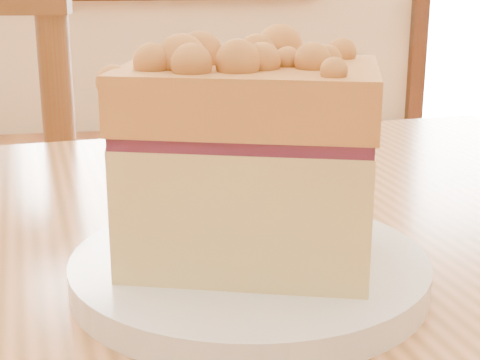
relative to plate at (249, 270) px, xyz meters
The scene contains 2 objects.
plate is the anchor object (origin of this frame).
cake_slice 0.07m from the plate, 11.60° to the left, with size 0.15×0.13×0.12m.
Camera 1 is at (0.05, -0.14, 0.92)m, focal length 55.00 mm.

